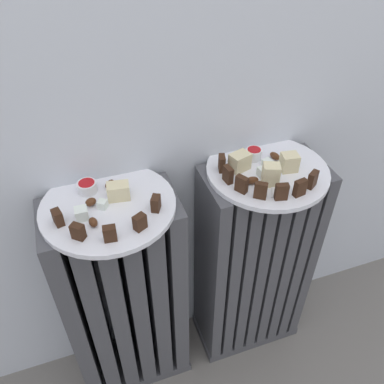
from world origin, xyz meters
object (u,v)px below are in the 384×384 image
object	(u,v)px
jam_bowl_left	(87,186)
fork	(274,180)
radiator_left	(125,301)
plate_left	(108,206)
jam_bowl_right	(254,153)
plate_right	(267,170)
radiator_right	(253,265)

from	to	relation	value
jam_bowl_left	fork	world-z (taller)	jam_bowl_left
radiator_left	fork	size ratio (longest dim) A/B	6.97
plate_left	jam_bowl_right	bearing A→B (deg)	7.53
plate_right	radiator_right	bearing A→B (deg)	63.43
radiator_right	plate_right	xyz separation A→B (m)	(-0.00, -0.00, 0.35)
radiator_left	radiator_right	xyz separation A→B (m)	(0.38, 0.00, 0.00)
plate_left	plate_right	distance (m)	0.38
plate_left	jam_bowl_right	world-z (taller)	jam_bowl_right
plate_right	jam_bowl_left	size ratio (longest dim) A/B	6.84
radiator_right	plate_right	distance (m)	0.35
plate_left	fork	bearing A→B (deg)	-7.16
radiator_right	fork	xyz separation A→B (m)	(-0.01, -0.05, 0.35)
radiator_right	fork	size ratio (longest dim) A/B	6.97
radiator_right	radiator_left	bearing A→B (deg)	-180.00
plate_left	radiator_left	bearing A→B (deg)	-90.00
plate_right	jam_bowl_right	size ratio (longest dim) A/B	7.40
radiator_right	plate_left	xyz separation A→B (m)	(-0.38, -0.00, 0.35)
plate_left	jam_bowl_right	xyz separation A→B (m)	(0.37, 0.05, 0.02)
radiator_left	jam_bowl_left	xyz separation A→B (m)	(-0.03, 0.06, 0.37)
radiator_left	plate_right	world-z (taller)	plate_right
radiator_left	jam_bowl_right	xyz separation A→B (m)	(0.37, 0.05, 0.37)
jam_bowl_right	fork	xyz separation A→B (m)	(0.01, -0.10, -0.01)
radiator_left	plate_left	world-z (taller)	plate_left
plate_left	fork	xyz separation A→B (m)	(0.37, -0.05, 0.01)
radiator_right	plate_right	size ratio (longest dim) A/B	2.31
radiator_left	jam_bowl_left	size ratio (longest dim) A/B	15.77
plate_left	jam_bowl_left	xyz separation A→B (m)	(-0.03, 0.06, 0.02)
plate_left	plate_right	size ratio (longest dim) A/B	1.00
radiator_left	jam_bowl_left	distance (m)	0.37
jam_bowl_left	fork	bearing A→B (deg)	-14.29
radiator_left	radiator_right	world-z (taller)	same
radiator_right	jam_bowl_left	xyz separation A→B (m)	(-0.41, 0.06, 0.37)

